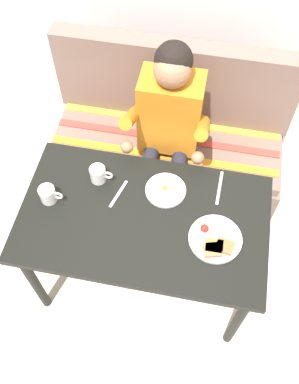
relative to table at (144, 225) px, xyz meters
name	(u,v)px	position (x,y,z in m)	size (l,w,h in m)	color
ground_plane	(145,274)	(0.00, 0.00, -0.65)	(8.00, 8.00, 0.00)	beige
table	(144,225)	(0.00, 0.00, 0.00)	(1.20, 0.70, 0.73)	black
couch	(168,146)	(0.00, 0.76, -0.32)	(1.44, 0.56, 1.00)	#735B53
person	(168,124)	(0.02, 0.59, 0.09)	(0.45, 0.61, 1.21)	orange
plate_breakfast	(216,241)	(0.35, -0.07, 0.10)	(0.25, 0.25, 0.05)	white
plate_eggs	(166,190)	(0.08, 0.16, 0.09)	(0.20, 0.20, 0.04)	white
coffee_mug	(98,174)	(-0.26, 0.17, 0.13)	(0.12, 0.08, 0.09)	white
coffee_mug_second	(48,194)	(-0.47, 0.01, 0.13)	(0.12, 0.08, 0.09)	white
fork	(119,194)	(-0.15, 0.10, 0.08)	(0.01, 0.17, 0.01)	silver
knife	(219,188)	(0.34, 0.23, 0.08)	(0.01, 0.20, 0.01)	silver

